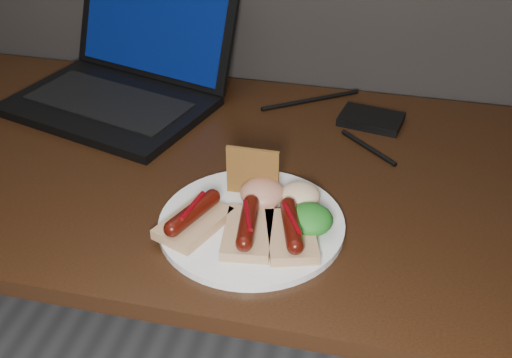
% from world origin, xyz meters
% --- Properties ---
extents(desk, '(1.40, 0.70, 0.75)m').
position_xyz_m(desk, '(0.00, 1.38, 0.66)').
color(desk, black).
rests_on(desk, ground).
extents(laptop, '(0.47, 0.44, 0.25)m').
position_xyz_m(laptop, '(-0.14, 1.59, 0.80)').
color(laptop, black).
rests_on(laptop, desk).
extents(hard_drive, '(0.13, 0.10, 0.02)m').
position_xyz_m(hard_drive, '(0.37, 1.60, 0.76)').
color(hard_drive, black).
rests_on(hard_drive, desk).
extents(desk_cables, '(0.91, 0.34, 0.01)m').
position_xyz_m(desk_cables, '(-0.01, 1.53, 0.75)').
color(desk_cables, black).
rests_on(desk_cables, desk).
extents(plate, '(0.30, 0.30, 0.01)m').
position_xyz_m(plate, '(0.21, 1.23, 0.76)').
color(plate, white).
rests_on(plate, desk).
extents(bread_sausage_left, '(0.11, 0.13, 0.04)m').
position_xyz_m(bread_sausage_left, '(0.13, 1.19, 0.78)').
color(bread_sausage_left, tan).
rests_on(bread_sausage_left, plate).
extents(bread_sausage_center, '(0.08, 0.12, 0.04)m').
position_xyz_m(bread_sausage_center, '(0.22, 1.19, 0.78)').
color(bread_sausage_center, tan).
rests_on(bread_sausage_center, plate).
extents(bread_sausage_right, '(0.10, 0.13, 0.04)m').
position_xyz_m(bread_sausage_right, '(0.28, 1.19, 0.78)').
color(bread_sausage_right, tan).
rests_on(bread_sausage_right, plate).
extents(crispbread, '(0.09, 0.01, 0.08)m').
position_xyz_m(crispbread, '(0.20, 1.30, 0.80)').
color(crispbread, olive).
rests_on(crispbread, plate).
extents(salad_greens, '(0.07, 0.07, 0.04)m').
position_xyz_m(salad_greens, '(0.30, 1.23, 0.78)').
color(salad_greens, '#125D18').
rests_on(salad_greens, plate).
extents(salsa_mound, '(0.07, 0.07, 0.04)m').
position_xyz_m(salsa_mound, '(0.22, 1.27, 0.78)').
color(salsa_mound, maroon).
rests_on(salsa_mound, plate).
extents(coleslaw_mound, '(0.06, 0.06, 0.04)m').
position_xyz_m(coleslaw_mound, '(0.28, 1.28, 0.78)').
color(coleslaw_mound, silver).
rests_on(coleslaw_mound, plate).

